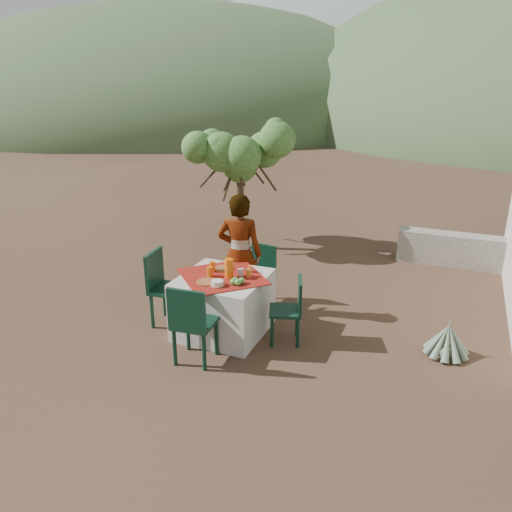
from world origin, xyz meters
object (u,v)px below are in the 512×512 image
Objects in this scene: chair_left at (164,284)px; agave at (447,341)px; person at (240,254)px; shrub_tree at (245,160)px; chair_far at (260,272)px; chair_near at (192,321)px; chair_right at (291,307)px; juice_pitcher at (229,268)px; table at (223,304)px.

agave is at bearing -88.16° from chair_left.
person is 0.79× the size of shrub_tree.
chair_far is 1.80m from chair_near.
chair_left is at bearing -104.08° from chair_right.
chair_right is at bearing -91.61° from chair_left.
juice_pitcher is (-0.77, -0.11, 0.43)m from chair_right.
shrub_tree is (-0.28, 3.23, 1.10)m from chair_left.
chair_left is 1.68m from chair_right.
chair_far is 3.53× the size of juice_pitcher.
agave is (3.46, 0.55, -0.36)m from chair_left.
table is 0.62× the size of shrub_tree.
chair_near is 1.16× the size of chair_right.
chair_near is at bearing -63.04° from chair_right.
table is at bearing -94.22° from chair_near.
juice_pitcher reaches higher than agave.
chair_near is at bearing -153.94° from agave.
shrub_tree is 3.75× the size of agave.
agave is at bearing 165.73° from person.
chair_near is 3.98× the size of juice_pitcher.
shrub_tree is at bearing -79.61° from chair_near.
chair_right is at bearing 138.35° from person.
shrub_tree reaches higher than table.
table is 0.79× the size of person.
table is at bearing -169.75° from agave.
chair_right is at bearing -57.50° from shrub_tree.
shrub_tree is at bearing 144.36° from agave.
chair_far is 1.40m from chair_left.
chair_left is 0.59× the size of person.
juice_pitcher is at bearing -8.70° from table.
agave is (2.63, 1.29, -0.34)m from chair_near.
chair_far is 1.09m from juice_pitcher.
agave is (1.78, 0.39, -0.27)m from chair_right.
agave is (2.55, -0.51, -0.28)m from chair_far.
chair_near is 0.57× the size of person.
chair_left is (-0.82, 0.74, 0.02)m from chair_near.
shrub_tree is (-1.03, 2.52, 0.82)m from person.
chair_left reaches higher than chair_near.
agave is at bearing 10.25° from table.
chair_far is (0.10, 0.99, 0.09)m from table.
chair_left is (-0.91, -1.06, 0.08)m from chair_far.
person is 0.67m from juice_pitcher.
chair_near reaches higher than table.
juice_pitcher reaches higher than chair_left.
juice_pitcher is at bearing -101.78° from chair_right.
table is 0.51m from juice_pitcher.
chair_left reaches higher than table.
chair_near is at bearing -83.98° from chair_far.
chair_right is 3.82m from shrub_tree.
person is 2.98× the size of agave.
table reaches higher than agave.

